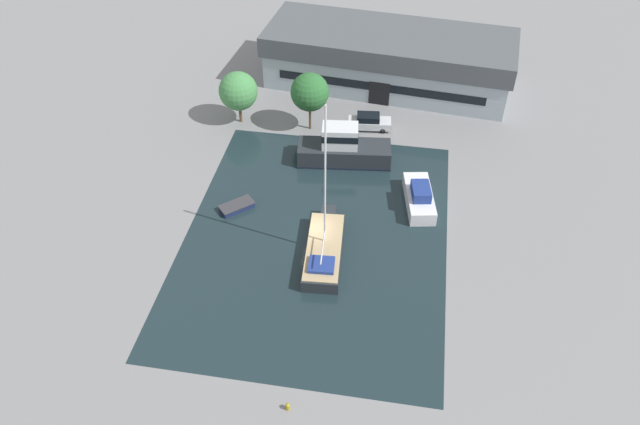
% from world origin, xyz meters
% --- Properties ---
extents(ground_plane, '(440.00, 440.00, 0.00)m').
position_xyz_m(ground_plane, '(0.00, 0.00, 0.00)').
color(ground_plane, slate).
extents(water_canal, '(23.26, 30.99, 0.01)m').
position_xyz_m(water_canal, '(0.00, 0.00, 0.00)').
color(water_canal, '#19282D').
rests_on(water_canal, ground).
extents(warehouse_building, '(30.03, 13.72, 6.45)m').
position_xyz_m(warehouse_building, '(3.97, 28.51, 3.27)').
color(warehouse_building, '#99A8B2').
rests_on(warehouse_building, ground).
extents(quay_tree_near_building, '(4.12, 4.12, 6.65)m').
position_xyz_m(quay_tree_near_building, '(-3.55, 17.11, 4.58)').
color(quay_tree_near_building, brown).
rests_on(quay_tree_near_building, ground).
extents(quay_tree_by_water, '(4.24, 4.24, 5.98)m').
position_xyz_m(quay_tree_by_water, '(-11.47, 17.25, 3.86)').
color(quay_tree_by_water, brown).
rests_on(quay_tree_by_water, ground).
extents(parked_car, '(4.83, 2.28, 1.77)m').
position_xyz_m(parked_car, '(2.87, 18.15, 0.88)').
color(parked_car, silver).
rests_on(parked_car, ground).
extents(sailboat_moored, '(3.66, 9.98, 14.91)m').
position_xyz_m(sailboat_moored, '(1.08, -1.98, 0.73)').
color(sailboat_moored, '#23282D').
rests_on(sailboat_moored, water_canal).
extents(motor_cruiser, '(9.85, 4.26, 4.21)m').
position_xyz_m(motor_cruiser, '(0.82, 11.80, 1.53)').
color(motor_cruiser, '#23282D').
rests_on(motor_cruiser, water_canal).
extents(small_dinghy, '(3.43, 3.31, 0.54)m').
position_xyz_m(small_dinghy, '(-8.02, 2.71, 0.28)').
color(small_dinghy, '#19234C').
rests_on(small_dinghy, water_canal).
extents(cabin_boat, '(3.48, 6.68, 2.37)m').
position_xyz_m(cabin_boat, '(8.89, 6.12, 0.89)').
color(cabin_boat, silver).
rests_on(cabin_boat, water_canal).
extents(mooring_bollard, '(0.33, 0.33, 0.61)m').
position_xyz_m(mooring_bollard, '(0.96, -17.16, 0.32)').
color(mooring_bollard, olive).
rests_on(mooring_bollard, ground).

